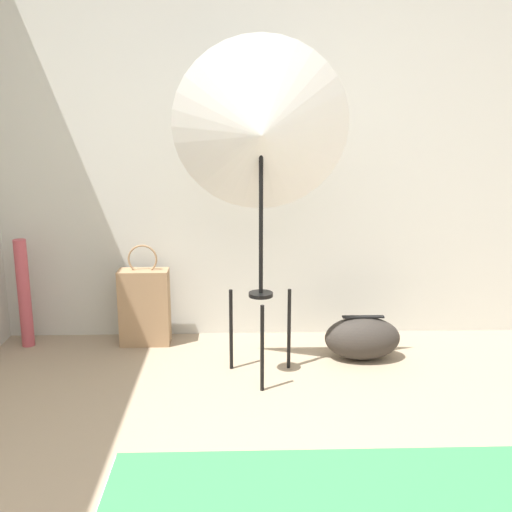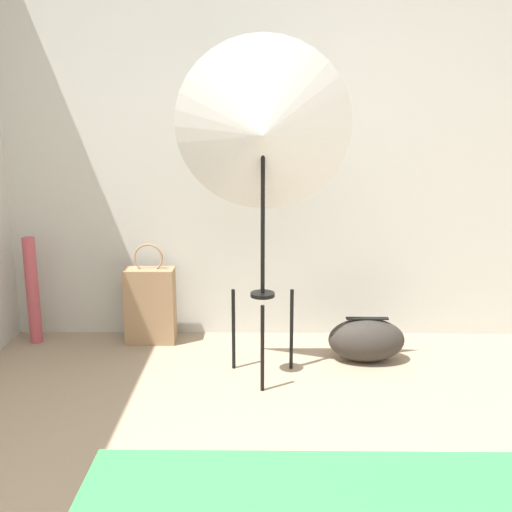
# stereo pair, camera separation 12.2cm
# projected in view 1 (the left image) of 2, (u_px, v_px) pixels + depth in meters

# --- Properties ---
(wall_back) EXTENTS (8.00, 0.05, 2.60)m
(wall_back) POSITION_uv_depth(u_px,v_px,m) (258.00, 129.00, 3.63)
(wall_back) COLOR beige
(wall_back) RESTS_ON ground_plane
(photo_umbrella) EXTENTS (0.91, 0.39, 1.77)m
(photo_umbrella) POSITION_uv_depth(u_px,v_px,m) (261.00, 132.00, 2.97)
(photo_umbrella) COLOR black
(photo_umbrella) RESTS_ON ground_plane
(tote_bag) EXTENTS (0.30, 0.14, 0.63)m
(tote_bag) POSITION_uv_depth(u_px,v_px,m) (145.00, 306.00, 3.67)
(tote_bag) COLOR #9E7A56
(tote_bag) RESTS_ON ground_plane
(duffel_bag) EXTENTS (0.44, 0.25, 0.26)m
(duffel_bag) POSITION_uv_depth(u_px,v_px,m) (362.00, 338.00, 3.46)
(duffel_bag) COLOR #332D28
(duffel_bag) RESTS_ON ground_plane
(paper_roll) EXTENTS (0.08, 0.08, 0.67)m
(paper_roll) POSITION_uv_depth(u_px,v_px,m) (24.00, 294.00, 3.62)
(paper_roll) COLOR #BC4C56
(paper_roll) RESTS_ON ground_plane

